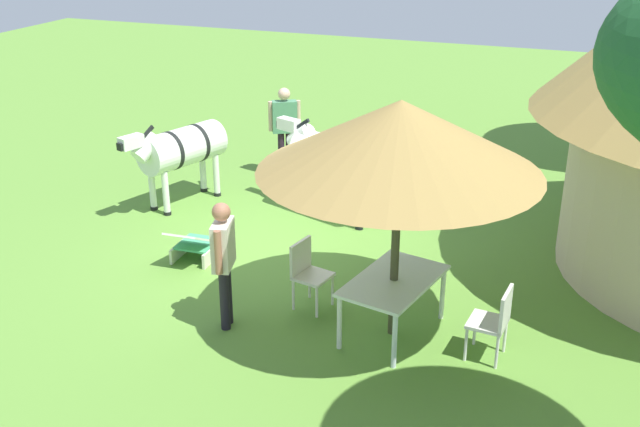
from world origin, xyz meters
TOP-DOWN VIEW (x-y plane):
  - ground_plane at (0.00, 0.00)m, footprint 36.00×36.00m
  - shade_umbrella at (1.53, 2.04)m, footprint 3.24×3.24m
  - patio_dining_table at (1.53, 2.04)m, footprint 1.56×1.12m
  - patio_chair_near_hut at (1.27, 0.82)m, footprint 0.52×0.50m
  - patio_chair_west_end at (1.65, 3.27)m, footprint 0.48×0.46m
  - guest_beside_umbrella at (2.10, 0.07)m, footprint 0.58×0.31m
  - standing_watcher at (-3.26, -1.44)m, footprint 0.41×0.54m
  - striped_lounge_chair at (0.63, -1.23)m, footprint 0.85×0.59m
  - zebra_nearest_camera at (-1.69, 0.13)m, footprint 1.13×2.17m
  - zebra_by_umbrella at (-1.26, -2.51)m, footprint 2.09×1.10m

SIDE VIEW (x-z plane):
  - ground_plane at x=0.00m, z-range 0.00..0.00m
  - striped_lounge_chair at x=0.63m, z-range -0.05..0.55m
  - patio_chair_near_hut at x=1.27m, z-range 0.07..0.97m
  - patio_chair_west_end at x=1.65m, z-range 0.07..0.97m
  - patio_dining_table at x=1.53m, z-range 0.29..1.03m
  - guest_beside_umbrella at x=2.10m, z-range 0.17..1.82m
  - zebra_by_umbrella at x=-1.26m, z-range 0.23..1.76m
  - standing_watcher at x=-3.26m, z-range 0.17..1.86m
  - zebra_nearest_camera at x=-1.69m, z-range 0.24..1.81m
  - shade_umbrella at x=1.53m, z-range 1.05..3.98m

